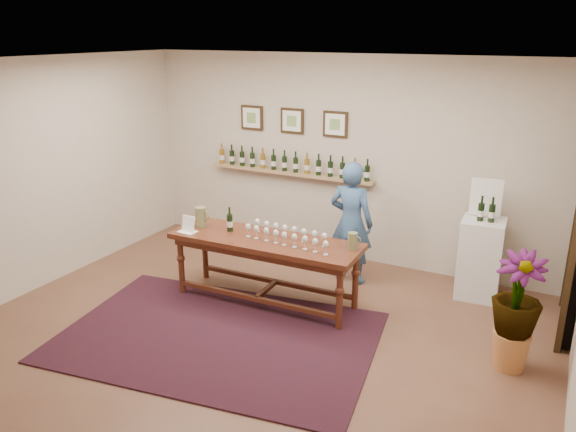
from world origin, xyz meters
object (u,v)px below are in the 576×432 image
at_px(potted_plant, 515,312).
at_px(display_pedestal, 480,259).
at_px(person, 351,223).
at_px(tasting_table, 265,248).

bearing_deg(potted_plant, display_pedestal, 110.57).
bearing_deg(display_pedestal, person, -169.01).
xyz_separation_m(display_pedestal, potted_plant, (0.54, -1.45, 0.11)).
height_order(tasting_table, display_pedestal, display_pedestal).
relative_size(display_pedestal, person, 0.62).
bearing_deg(person, potted_plant, 153.70).
distance_m(tasting_table, potted_plant, 2.76).
bearing_deg(tasting_table, potted_plant, -4.47).
xyz_separation_m(display_pedestal, person, (-1.54, -0.30, 0.30)).
xyz_separation_m(tasting_table, person, (0.67, 1.01, 0.11)).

